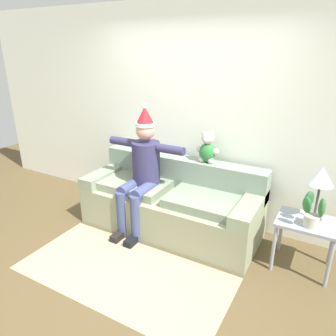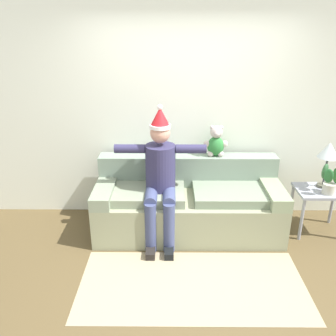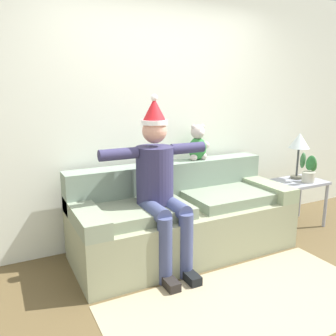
# 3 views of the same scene
# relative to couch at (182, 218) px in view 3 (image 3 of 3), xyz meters

# --- Properties ---
(ground_plane) EXTENTS (10.00, 10.00, 0.00)m
(ground_plane) POSITION_rel_couch_xyz_m (0.00, -1.03, -0.34)
(ground_plane) COLOR brown
(back_wall) EXTENTS (7.00, 0.10, 2.70)m
(back_wall) POSITION_rel_couch_xyz_m (0.00, 0.52, 1.01)
(back_wall) COLOR white
(back_wall) RESTS_ON ground_plane
(couch) EXTENTS (2.17, 0.87, 0.86)m
(couch) POSITION_rel_couch_xyz_m (0.00, 0.00, 0.00)
(couch) COLOR gray
(couch) RESTS_ON ground_plane
(person_seated) EXTENTS (1.02, 0.77, 1.56)m
(person_seated) POSITION_rel_couch_xyz_m (-0.33, -0.16, 0.45)
(person_seated) COLOR #322F54
(person_seated) RESTS_ON ground_plane
(teddy_bear) EXTENTS (0.29, 0.17, 0.38)m
(teddy_bear) POSITION_rel_couch_xyz_m (0.33, 0.27, 0.68)
(teddy_bear) COLOR #2D7A37
(teddy_bear) RESTS_ON couch
(side_table) EXTENTS (0.57, 0.44, 0.55)m
(side_table) POSITION_rel_couch_xyz_m (1.55, -0.04, 0.12)
(side_table) COLOR #9195A4
(side_table) RESTS_ON ground_plane
(table_lamp) EXTENTS (0.24, 0.24, 0.55)m
(table_lamp) POSITION_rel_couch_xyz_m (1.60, 0.05, 0.64)
(table_lamp) COLOR #4E4D3F
(table_lamp) RESTS_ON side_table
(potted_plant) EXTENTS (0.23, 0.24, 0.35)m
(potted_plant) POSITION_rel_couch_xyz_m (1.58, -0.14, 0.37)
(potted_plant) COLOR #BAB8A6
(potted_plant) RESTS_ON side_table
(area_rug) EXTENTS (2.18, 1.04, 0.01)m
(area_rug) POSITION_rel_couch_xyz_m (0.00, -1.03, -0.34)
(area_rug) COLOR tan
(area_rug) RESTS_ON ground_plane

